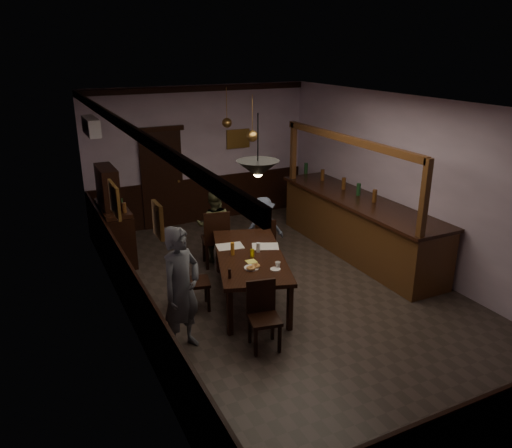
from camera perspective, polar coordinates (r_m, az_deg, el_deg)
room at (r=7.58m, az=4.00°, el=2.14°), size 5.01×8.01×3.01m
dining_table at (r=7.73m, az=-0.68°, el=-3.92°), size 1.62×2.40×0.75m
chair_far_left at (r=8.89m, az=-4.58°, el=-1.42°), size 0.54×0.54×1.06m
chair_far_right at (r=9.03m, az=1.04°, el=-1.71°), size 0.49×0.49×0.88m
chair_near at (r=6.64m, az=0.80°, el=-9.98°), size 0.46×0.46×0.91m
chair_side at (r=7.56m, az=-7.48°, el=-6.16°), size 0.48×0.48×0.93m
person_standing at (r=6.47m, az=-8.52°, el=-7.48°), size 0.74×0.67×1.71m
person_seated_left at (r=9.12m, az=-4.78°, el=-0.21°), size 0.82×0.75×1.36m
person_seated_right at (r=9.25m, az=0.80°, el=-0.44°), size 0.87×0.67×1.18m
newspaper_left at (r=8.00m, az=-3.01°, el=-2.56°), size 0.46×0.37×0.01m
newspaper_right at (r=7.98m, az=1.06°, el=-2.58°), size 0.51×0.44×0.01m
napkin at (r=7.45m, az=-0.54°, el=-4.29°), size 0.19×0.19×0.00m
saucer at (r=7.20m, az=2.24°, el=-5.17°), size 0.15×0.15×0.01m
coffee_cup at (r=7.25m, az=2.52°, el=-4.63°), size 0.10×0.10×0.07m
pastry_plate at (r=7.23m, az=-0.50°, el=-5.02°), size 0.22×0.22×0.01m
pastry_ring_a at (r=7.16m, az=-0.60°, el=-5.06°), size 0.13×0.13×0.04m
pastry_ring_b at (r=7.23m, az=-0.03°, el=-4.80°), size 0.13×0.13×0.04m
soda_can at (r=7.59m, az=-0.44°, el=-3.34°), size 0.07×0.07×0.12m
beer_glass at (r=7.65m, az=-2.70°, el=-2.84°), size 0.06×0.06×0.20m
water_glass at (r=7.76m, az=0.25°, el=-2.69°), size 0.06×0.06×0.15m
pepper_mill at (r=6.92m, az=-3.03°, el=-5.69°), size 0.04×0.04×0.14m
sideboard at (r=9.52m, az=-15.97°, el=0.10°), size 0.48×1.33×1.76m
bar_counter at (r=9.64m, az=11.55°, el=-0.06°), size 0.95×4.09×2.29m
door_back at (r=10.91m, az=-10.68°, el=4.92°), size 0.90×0.06×2.10m
ac_unit at (r=9.33m, az=-18.33°, el=10.56°), size 0.20×0.85×0.30m
picture_left_small at (r=5.07m, az=-11.13°, el=0.42°), size 0.04×0.28×0.36m
picture_left_large at (r=7.44m, az=-15.87°, el=2.69°), size 0.04×0.62×0.48m
picture_back at (r=11.34m, az=-2.06°, el=9.71°), size 0.55×0.04×0.42m
pendant_iron at (r=6.46m, az=0.21°, el=6.30°), size 0.56×0.56×0.82m
pendant_brass_mid at (r=8.77m, az=-0.42°, el=10.01°), size 0.20×0.20×0.81m
pendant_brass_far at (r=10.30m, az=-3.34°, el=11.46°), size 0.20×0.20×0.81m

